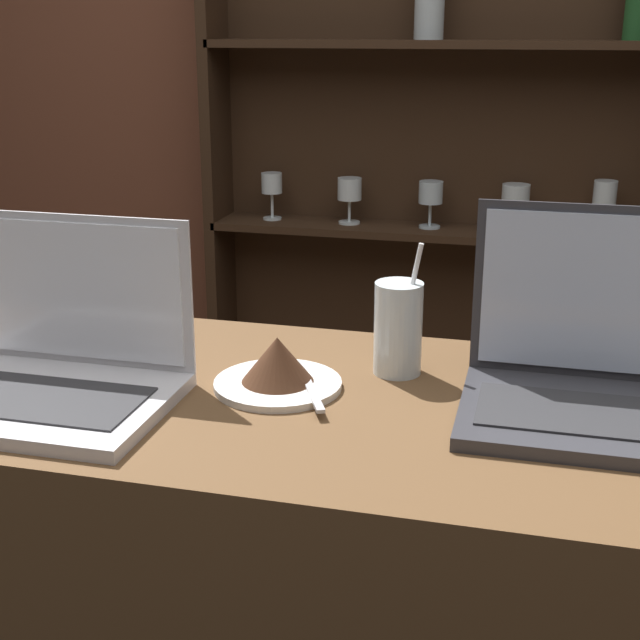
{
  "coord_description": "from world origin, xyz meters",
  "views": [
    {
      "loc": [
        0.26,
        -0.79,
        1.57
      ],
      "look_at": [
        -0.02,
        0.31,
        1.2
      ],
      "focal_mm": 50.0,
      "sensor_mm": 36.0,
      "label": 1
    }
  ],
  "objects_px": {
    "water_glass": "(398,328)",
    "laptop_near": "(49,362)",
    "laptop_far": "(583,369)",
    "cake_plate": "(278,368)"
  },
  "relations": [
    {
      "from": "laptop_far",
      "to": "cake_plate",
      "type": "relative_size",
      "value": 1.66
    },
    {
      "from": "laptop_far",
      "to": "cake_plate",
      "type": "distance_m",
      "value": 0.4
    },
    {
      "from": "water_glass",
      "to": "laptop_far",
      "type": "bearing_deg",
      "value": -15.83
    },
    {
      "from": "laptop_far",
      "to": "water_glass",
      "type": "distance_m",
      "value": 0.26
    },
    {
      "from": "laptop_near",
      "to": "water_glass",
      "type": "distance_m",
      "value": 0.48
    },
    {
      "from": "laptop_near",
      "to": "water_glass",
      "type": "height_order",
      "value": "laptop_near"
    },
    {
      "from": "water_glass",
      "to": "laptop_near",
      "type": "bearing_deg",
      "value": -155.47
    },
    {
      "from": "cake_plate",
      "to": "water_glass",
      "type": "height_order",
      "value": "water_glass"
    },
    {
      "from": "laptop_far",
      "to": "cake_plate",
      "type": "height_order",
      "value": "laptop_far"
    },
    {
      "from": "cake_plate",
      "to": "laptop_far",
      "type": "bearing_deg",
      "value": 3.75
    }
  ]
}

